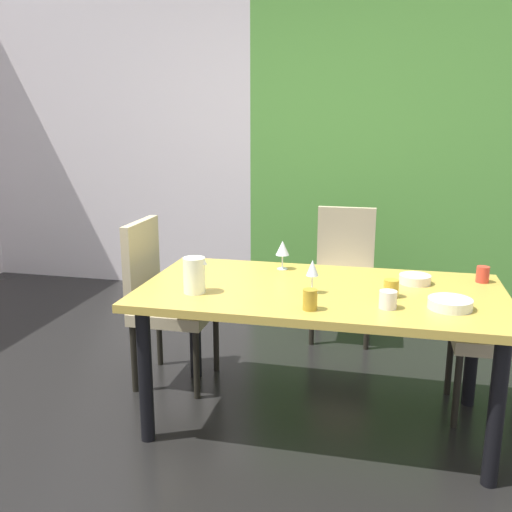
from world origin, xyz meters
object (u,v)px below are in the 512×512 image
(pitcher_near_window, at_px, (195,275))
(chair_head_far, at_px, (344,266))
(cup_corner, at_px, (388,300))
(cup_east, at_px, (310,300))
(wine_glass_left, at_px, (283,249))
(cup_south, at_px, (483,274))
(serving_bowl_north, at_px, (450,304))
(wine_glass_front, at_px, (312,269))
(dining_table, at_px, (320,304))
(cup_center, at_px, (391,288))
(serving_bowl_west, at_px, (415,279))
(chair_left_far, at_px, (162,295))

(pitcher_near_window, bearing_deg, chair_head_far, 67.85)
(cup_corner, distance_m, cup_east, 0.35)
(chair_head_far, distance_m, wine_glass_left, 1.06)
(pitcher_near_window, bearing_deg, cup_east, -12.24)
(cup_corner, xyz_separation_m, cup_south, (0.48, 0.53, 0.00))
(cup_east, height_order, pitcher_near_window, pitcher_near_window)
(chair_head_far, xyz_separation_m, cup_south, (0.78, -1.00, 0.25))
(cup_east, bearing_deg, serving_bowl_north, 14.52)
(wine_glass_front, height_order, pitcher_near_window, pitcher_near_window)
(dining_table, bearing_deg, wine_glass_front, -111.62)
(wine_glass_front, relative_size, cup_east, 1.77)
(cup_east, bearing_deg, chair_head_far, 88.92)
(dining_table, distance_m, cup_corner, 0.42)
(wine_glass_front, relative_size, wine_glass_left, 1.02)
(serving_bowl_north, bearing_deg, pitcher_near_window, -178.48)
(chair_head_far, bearing_deg, cup_south, 128.10)
(wine_glass_left, xyz_separation_m, cup_east, (0.25, -0.66, -0.07))
(cup_center, relative_size, cup_south, 1.00)
(wine_glass_left, distance_m, cup_center, 0.71)
(cup_corner, bearing_deg, cup_south, 48.31)
(serving_bowl_north, xyz_separation_m, cup_east, (-0.61, -0.16, 0.02))
(cup_corner, xyz_separation_m, pitcher_near_window, (-0.92, 0.03, 0.05))
(cup_center, bearing_deg, wine_glass_left, 147.15)
(serving_bowl_west, height_order, cup_east, cup_east)
(dining_table, relative_size, chair_head_far, 1.94)
(chair_head_far, bearing_deg, cup_center, 103.26)
(cup_south, bearing_deg, chair_left_far, -179.44)
(wine_glass_front, bearing_deg, pitcher_near_window, -167.69)
(cup_center, bearing_deg, cup_corner, -94.42)
(wine_glass_front, bearing_deg, serving_bowl_north, -8.11)
(chair_head_far, distance_m, cup_center, 1.42)
(dining_table, xyz_separation_m, serving_bowl_north, (0.60, -0.17, 0.10))
(chair_head_far, relative_size, serving_bowl_north, 4.73)
(wine_glass_front, distance_m, cup_center, 0.38)
(cup_south, distance_m, pitcher_near_window, 1.48)
(cup_east, xyz_separation_m, cup_south, (0.81, 0.63, -0.00))
(dining_table, height_order, chair_left_far, chair_left_far)
(cup_corner, height_order, pitcher_near_window, pitcher_near_window)
(chair_left_far, bearing_deg, serving_bowl_west, 86.67)
(wine_glass_front, relative_size, serving_bowl_north, 0.85)
(dining_table, distance_m, chair_left_far, 1.02)
(wine_glass_left, bearing_deg, dining_table, -51.85)
(chair_left_far, relative_size, chair_head_far, 1.06)
(dining_table, relative_size, cup_corner, 22.26)
(chair_head_far, xyz_separation_m, pitcher_near_window, (-0.61, -1.50, 0.30))
(wine_glass_front, distance_m, cup_south, 0.92)
(serving_bowl_north, bearing_deg, wine_glass_front, 171.89)
(cup_center, bearing_deg, chair_head_far, 103.26)
(wine_glass_left, bearing_deg, serving_bowl_north, -30.28)
(cup_south, bearing_deg, dining_table, -159.48)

